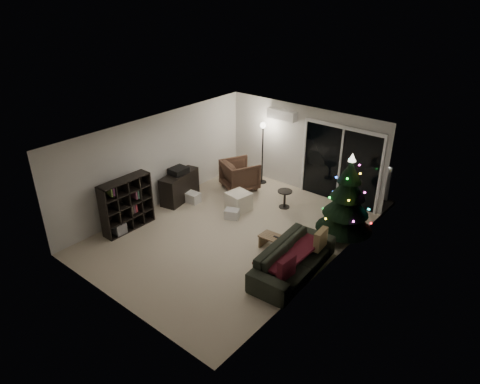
% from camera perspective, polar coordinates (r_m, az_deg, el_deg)
% --- Properties ---
extents(room, '(6.50, 7.51, 2.60)m').
position_cam_1_polar(room, '(10.83, 5.47, 1.48)').
color(room, beige).
rests_on(room, ground).
extents(bookshelf, '(0.87, 1.35, 1.34)m').
position_cam_1_polar(bookshelf, '(10.88, -15.38, -1.34)').
color(bookshelf, black).
rests_on(bookshelf, floor).
extents(media_cabinet, '(0.73, 1.34, 0.79)m').
position_cam_1_polar(media_cabinet, '(12.03, -8.06, 0.73)').
color(media_cabinet, black).
rests_on(media_cabinet, floor).
extents(stereo, '(0.40, 0.48, 0.17)m').
position_cam_1_polar(stereo, '(11.83, -8.21, 2.82)').
color(stereo, black).
rests_on(stereo, media_cabinet).
extents(armchair, '(1.24, 1.25, 0.87)m').
position_cam_1_polar(armchair, '(12.54, -0.01, 2.30)').
color(armchair, '#49342B').
rests_on(armchair, floor).
extents(ottoman, '(0.63, 0.63, 0.50)m').
position_cam_1_polar(ottoman, '(11.44, -0.18, -1.24)').
color(ottoman, '#FDEDCF').
rests_on(ottoman, floor).
extents(cardboard_box_a, '(0.41, 0.32, 0.28)m').
position_cam_1_polar(cardboard_box_a, '(11.95, -6.32, -0.73)').
color(cardboard_box_a, silver).
rests_on(cardboard_box_a, floor).
extents(cardboard_box_b, '(0.44, 0.40, 0.25)m').
position_cam_1_polar(cardboard_box_b, '(11.09, -1.07, -2.93)').
color(cardboard_box_b, silver).
rests_on(cardboard_box_b, floor).
extents(side_table, '(0.53, 0.53, 0.50)m').
position_cam_1_polar(side_table, '(11.62, 5.96, -0.94)').
color(side_table, black).
rests_on(side_table, floor).
extents(floor_lamp, '(0.29, 0.29, 1.84)m').
position_cam_1_polar(floor_lamp, '(12.75, 3.01, 5.07)').
color(floor_lamp, black).
rests_on(floor_lamp, floor).
extents(sofa, '(1.06, 2.34, 0.67)m').
position_cam_1_polar(sofa, '(9.11, 7.12, -8.88)').
color(sofa, '#252920').
rests_on(sofa, floor).
extents(sofa_throw, '(0.71, 1.65, 0.05)m').
position_cam_1_polar(sofa_throw, '(9.07, 6.64, -7.89)').
color(sofa_throw, '#431318').
rests_on(sofa_throw, sofa).
extents(cushion_a, '(0.17, 0.45, 0.44)m').
position_cam_1_polar(cushion_a, '(9.34, 10.69, -6.22)').
color(cushion_a, olive).
rests_on(cushion_a, sofa).
extents(cushion_b, '(0.16, 0.45, 0.44)m').
position_cam_1_polar(cushion_b, '(8.40, 6.22, -10.02)').
color(cushion_b, '#431318').
rests_on(cushion_b, sofa).
extents(coffee_table, '(1.08, 0.43, 0.34)m').
position_cam_1_polar(coffee_table, '(9.79, 5.54, -7.17)').
color(coffee_table, brown).
rests_on(coffee_table, floor).
extents(remote_a, '(0.13, 0.04, 0.02)m').
position_cam_1_polar(remote_a, '(9.77, 4.86, -6.01)').
color(remote_a, black).
rests_on(remote_a, coffee_table).
extents(remote_b, '(0.13, 0.08, 0.02)m').
position_cam_1_polar(remote_b, '(9.69, 6.25, -6.38)').
color(remote_b, slate).
rests_on(remote_b, coffee_table).
extents(christmas_tree, '(1.50, 1.50, 2.15)m').
position_cam_1_polar(christmas_tree, '(10.15, 14.11, -0.68)').
color(christmas_tree, black).
rests_on(christmas_tree, floor).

